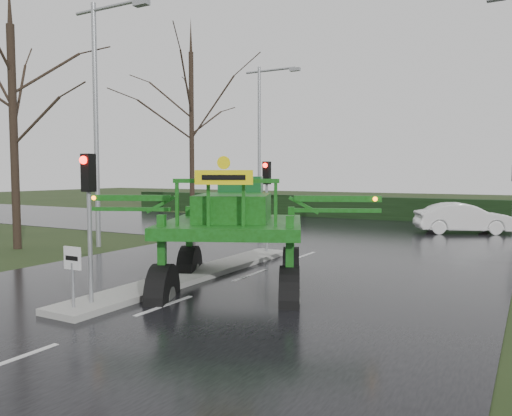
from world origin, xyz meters
The scene contains 14 objects.
ground centered at (0.00, 0.00, 0.00)m, with size 140.00×140.00×0.00m, color black.
road_main centered at (0.00, 10.00, 0.00)m, with size 14.00×80.00×0.02m, color black.
road_cross centered at (0.00, 16.00, 0.01)m, with size 80.00×12.00×0.02m, color black.
median_island centered at (-1.30, 3.00, 0.09)m, with size 1.20×10.00×0.16m, color gray.
hedge_row centered at (0.00, 24.00, 0.75)m, with size 44.00×0.90×1.50m, color black.
keep_left_sign centered at (-1.30, -1.50, 1.06)m, with size 0.50×0.07×1.35m.
traffic_signal_near centered at (-1.30, -1.01, 2.59)m, with size 0.26×0.33×3.52m.
traffic_signal_mid centered at (-1.30, 7.49, 2.59)m, with size 0.26×0.33×3.52m.
street_light_left_near centered at (-8.19, 6.00, 5.99)m, with size 3.85×0.30×10.00m.
street_light_left_far centered at (-8.19, 20.00, 5.99)m, with size 3.85×0.30×10.00m.
tree_left_near centered at (-11.00, 4.00, 5.85)m, with size 6.30×6.30×10.85m.
tree_left_far centered at (-12.50, 18.00, 7.15)m, with size 7.70×7.70×13.26m.
crop_sprayer centered at (-0.58, 0.71, 2.06)m, with size 7.17×5.91×4.36m.
white_sedan centered at (4.27, 18.51, 0.00)m, with size 1.64×4.69×1.55m, color white.
Camera 1 is at (7.41, -8.91, 3.09)m, focal length 35.00 mm.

